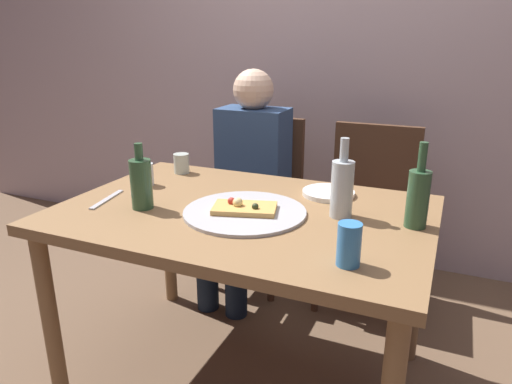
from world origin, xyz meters
TOP-DOWN VIEW (x-y plane):
  - ground_plane at (0.00, 0.00)m, footprint 8.00×8.00m
  - back_wall at (0.00, 1.34)m, footprint 6.00×0.10m
  - dining_table at (0.00, 0.00)m, footprint 1.33×0.89m
  - pizza_tray at (0.02, -0.04)m, footprint 0.43×0.43m
  - pizza_slice_last at (0.02, -0.04)m, footprint 0.25×0.19m
  - wine_bottle at (0.34, 0.07)m, footprint 0.08×0.08m
  - beer_bottle at (-0.34, -0.13)m, footprint 0.08×0.08m
  - water_bottle at (0.59, 0.08)m, footprint 0.07×0.07m
  - tumbler_near at (-0.50, 0.10)m, footprint 0.06×0.06m
  - tumbler_far at (-0.46, 0.32)m, footprint 0.07×0.07m
  - soda_can at (0.44, -0.28)m, footprint 0.07×0.07m
  - plate_stack at (0.24, 0.28)m, footprint 0.20×0.20m
  - table_knife at (-0.52, -0.12)m, footprint 0.06×0.22m
  - chair_left at (-0.30, 0.85)m, footprint 0.44×0.44m
  - chair_right at (0.31, 0.85)m, footprint 0.44×0.44m
  - guest_in_sweater at (-0.30, 0.69)m, footprint 0.36×0.56m

SIDE VIEW (x-z plane):
  - ground_plane at x=0.00m, z-range 0.00..0.00m
  - chair_left at x=-0.30m, z-range 0.06..0.96m
  - chair_right at x=0.31m, z-range 0.06..0.96m
  - guest_in_sweater at x=-0.30m, z-range 0.06..1.23m
  - dining_table at x=0.00m, z-range 0.28..1.01m
  - table_knife at x=-0.52m, z-range 0.73..0.73m
  - pizza_tray at x=0.02m, z-range 0.73..0.74m
  - plate_stack at x=0.24m, z-range 0.73..0.75m
  - pizza_slice_last at x=0.02m, z-range 0.73..0.77m
  - tumbler_far at x=-0.46m, z-range 0.73..0.82m
  - tumbler_near at x=-0.50m, z-range 0.73..0.82m
  - soda_can at x=0.44m, z-range 0.73..0.85m
  - beer_bottle at x=-0.34m, z-range 0.70..0.94m
  - water_bottle at x=0.59m, z-range 0.69..0.97m
  - wine_bottle at x=0.34m, z-range 0.70..0.97m
  - back_wall at x=0.00m, z-range 0.00..2.60m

